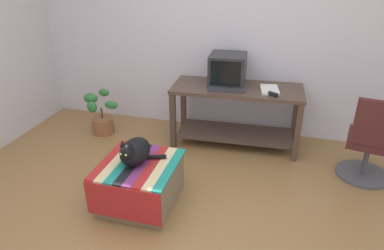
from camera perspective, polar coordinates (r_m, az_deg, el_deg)
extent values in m
plane|color=olive|center=(3.01, -3.50, -16.54)|extent=(14.00, 14.00, 0.00)
cube|color=silver|center=(4.28, 5.09, 15.92)|extent=(8.00, 0.10, 2.60)
cube|color=#4C382D|center=(3.97, -3.14, 0.59)|extent=(0.06, 0.06, 0.67)
cube|color=#4C382D|center=(3.87, 16.90, -1.29)|extent=(0.06, 0.06, 0.67)
cube|color=#4C382D|center=(4.34, 16.56, 1.73)|extent=(0.06, 0.06, 0.67)
cube|color=#4C382D|center=(4.43, -1.40, 3.36)|extent=(0.06, 0.06, 0.67)
cube|color=#4C382D|center=(4.18, 6.99, -1.31)|extent=(1.36, 0.57, 0.02)
cube|color=#4C382D|center=(3.96, 7.42, 5.91)|extent=(1.48, 0.67, 0.04)
cube|color=#28282B|center=(4.05, 5.76, 6.92)|extent=(0.29, 0.29, 0.02)
cube|color=#28282B|center=(4.01, 5.86, 9.10)|extent=(0.42, 0.41, 0.34)
cube|color=black|center=(3.81, 5.49, 8.38)|extent=(0.33, 0.03, 0.27)
cube|color=#333338|center=(3.83, 5.64, 5.83)|extent=(0.42, 0.20, 0.02)
cube|color=white|center=(3.90, 12.59, 5.69)|extent=(0.23, 0.31, 0.03)
cube|color=#7A664C|center=(3.20, -8.50, -9.45)|extent=(0.63, 0.64, 0.39)
cube|color=#AD2323|center=(2.93, -11.29, -12.58)|extent=(0.66, 0.01, 0.31)
cube|color=#AD2323|center=(3.20, -13.52, -5.52)|extent=(0.08, 0.69, 0.02)
cube|color=beige|center=(3.17, -12.20, -5.76)|extent=(0.08, 0.69, 0.02)
cube|color=#1E897A|center=(3.13, -10.84, -5.99)|extent=(0.08, 0.69, 0.02)
cube|color=black|center=(3.10, -9.45, -6.23)|extent=(0.08, 0.69, 0.02)
cube|color=#7A2D6B|center=(3.07, -8.04, -6.47)|extent=(0.08, 0.69, 0.02)
cube|color=#AD2323|center=(3.04, -6.59, -6.71)|extent=(0.08, 0.69, 0.02)
cube|color=beige|center=(3.02, -5.12, -6.96)|extent=(0.08, 0.69, 0.02)
cube|color=#1E897A|center=(2.99, -3.62, -7.20)|extent=(0.08, 0.69, 0.02)
ellipsoid|color=black|center=(3.04, -9.28, -4.29)|extent=(0.26, 0.36, 0.22)
sphere|color=black|center=(2.92, -10.58, -4.42)|extent=(0.13, 0.13, 0.13)
cylinder|color=black|center=(3.12, -6.74, -5.23)|extent=(0.27, 0.13, 0.04)
cone|color=black|center=(2.90, -11.31, -2.98)|extent=(0.05, 0.05, 0.06)
cone|color=black|center=(2.87, -10.10, -3.23)|extent=(0.05, 0.05, 0.06)
sphere|color=#C6D151|center=(2.89, -11.54, -4.69)|extent=(0.02, 0.02, 0.02)
sphere|color=#C6D151|center=(2.86, -10.78, -4.87)|extent=(0.02, 0.02, 0.02)
cylinder|color=brown|center=(4.55, -14.34, -0.06)|extent=(0.26, 0.26, 0.20)
cylinder|color=brown|center=(4.49, -14.57, 1.89)|extent=(0.03, 0.03, 0.13)
ellipsoid|color=#2D7033|center=(4.37, -13.08, 3.22)|extent=(0.17, 0.09, 0.10)
ellipsoid|color=#2D7033|center=(4.52, -14.24, 5.17)|extent=(0.14, 0.08, 0.09)
ellipsoid|color=#2D7033|center=(4.45, -16.28, 4.26)|extent=(0.18, 0.13, 0.12)
ellipsoid|color=#2D7033|center=(4.33, -16.07, 2.84)|extent=(0.13, 0.08, 0.14)
cylinder|color=#4C4C51|center=(4.02, 26.10, -7.22)|extent=(0.52, 0.52, 0.03)
cylinder|color=#4C4C51|center=(3.93, 26.62, -4.95)|extent=(0.05, 0.05, 0.34)
cube|color=#471E1E|center=(3.83, 27.23, -2.24)|extent=(0.49, 0.49, 0.08)
cube|color=#471E1E|center=(3.56, 27.98, 0.17)|extent=(0.38, 0.13, 0.44)
cube|color=black|center=(3.75, 13.13, 4.92)|extent=(0.11, 0.09, 0.04)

